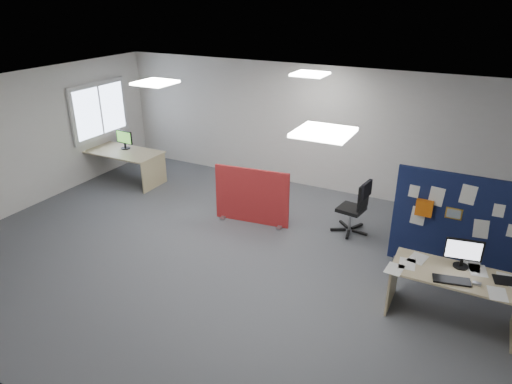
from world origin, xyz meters
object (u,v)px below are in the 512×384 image
at_px(red_divider, 252,197).
at_px(navy_divider, 458,225).
at_px(monitor_second, 124,139).
at_px(main_desk, 455,284).
at_px(monitor_main, 464,252).
at_px(office_chair, 357,204).
at_px(second_desk, 125,158).

bearing_deg(red_divider, navy_divider, -7.22).
bearing_deg(red_divider, monitor_second, 162.81).
height_order(navy_divider, red_divider, navy_divider).
height_order(navy_divider, monitor_second, navy_divider).
distance_m(main_desk, red_divider, 3.90).
xyz_separation_m(monitor_main, red_divider, (-3.71, 1.11, -0.42)).
height_order(red_divider, office_chair, red_divider).
bearing_deg(office_chair, main_desk, -35.73).
xyz_separation_m(navy_divider, office_chair, (-1.68, 0.51, -0.23)).
bearing_deg(navy_divider, second_desk, 175.43).
bearing_deg(monitor_second, red_divider, -5.69).
relative_size(main_desk, monitor_second, 3.38).
relative_size(navy_divider, main_desk, 1.23).
xyz_separation_m(main_desk, red_divider, (-3.68, 1.27, -0.02)).
bearing_deg(monitor_second, main_desk, -10.12).
distance_m(navy_divider, main_desk, 1.28).
relative_size(main_desk, office_chair, 1.56).
bearing_deg(second_desk, office_chair, -0.65).
relative_size(red_divider, second_desk, 0.83).
bearing_deg(main_desk, office_chair, 135.75).
height_order(monitor_second, office_chair, monitor_second).
height_order(navy_divider, office_chair, navy_divider).
distance_m(monitor_main, monitor_second, 7.58).
bearing_deg(monitor_main, main_desk, -109.09).
height_order(main_desk, office_chair, office_chair).
height_order(main_desk, red_divider, red_divider).
bearing_deg(office_chair, second_desk, -172.13).
bearing_deg(second_desk, red_divider, -8.63).
height_order(monitor_main, office_chair, monitor_main).
xyz_separation_m(red_divider, office_chair, (1.88, 0.48, 0.05)).
bearing_deg(red_divider, office_chair, 7.54).
xyz_separation_m(navy_divider, red_divider, (-3.56, 0.03, -0.28)).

